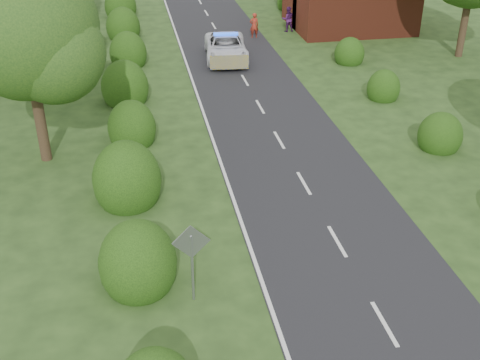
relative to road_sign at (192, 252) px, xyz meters
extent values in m
plane|color=#253D18|center=(5.00, -2.00, -1.65)|extent=(120.00, 120.00, 0.00)
cube|color=black|center=(5.00, 13.00, -1.64)|extent=(6.00, 70.00, 0.02)
cube|color=white|center=(5.00, -2.00, -1.63)|extent=(0.12, 1.80, 0.01)
cube|color=white|center=(5.00, 2.00, -1.63)|extent=(0.12, 1.80, 0.01)
cube|color=white|center=(5.00, 6.00, -1.63)|extent=(0.12, 1.80, 0.01)
cube|color=white|center=(5.00, 10.00, -1.63)|extent=(0.12, 1.80, 0.01)
cube|color=white|center=(5.00, 14.00, -1.63)|extent=(0.12, 1.80, 0.01)
cube|color=white|center=(5.00, 18.00, -1.63)|extent=(0.12, 1.80, 0.01)
cube|color=white|center=(5.00, 22.00, -1.63)|extent=(0.12, 1.80, 0.01)
cube|color=white|center=(5.00, 26.00, -1.63)|extent=(0.12, 1.80, 0.01)
cube|color=white|center=(5.00, 30.00, -1.63)|extent=(0.12, 1.80, 0.01)
cube|color=white|center=(5.00, 34.00, -1.63)|extent=(0.12, 1.80, 0.01)
cube|color=white|center=(5.00, 38.00, -1.63)|extent=(0.12, 1.80, 0.01)
cube|color=white|center=(2.10, 13.00, -1.63)|extent=(0.12, 70.00, 0.01)
ellipsoid|color=#18320F|center=(-1.50, 1.00, -0.91)|extent=(2.30, 2.41, 2.70)
ellipsoid|color=#18320F|center=(-1.70, 6.00, -0.83)|extent=(2.50, 2.62, 3.00)
ellipsoid|color=#18320F|center=(-1.40, 11.00, -0.97)|extent=(2.10, 2.20, 2.50)
ellipsoid|color=#18320F|center=(-1.60, 16.00, -0.88)|extent=(2.40, 2.52, 2.80)
ellipsoid|color=#18320F|center=(-1.30, 22.00, -0.94)|extent=(2.20, 2.31, 2.60)
ellipsoid|color=#18320F|center=(-1.50, 28.00, -0.91)|extent=(2.30, 2.41, 2.70)
ellipsoid|color=#18320F|center=(-1.60, 34.00, -0.88)|extent=(2.40, 2.52, 2.80)
ellipsoid|color=#18320F|center=(11.60, 8.00, -1.08)|extent=(1.90, 2.00, 2.10)
ellipsoid|color=#18320F|center=(11.50, 14.00, -1.10)|extent=(1.70, 1.78, 2.00)
ellipsoid|color=#18320F|center=(11.80, 20.00, -1.10)|extent=(1.80, 1.89, 2.00)
ellipsoid|color=#18320F|center=(11.60, 34.00, -1.10)|extent=(1.70, 1.78, 2.00)
cylinder|color=#332316|center=(-5.00, 10.00, 0.33)|extent=(0.44, 0.44, 3.96)
sphere|color=#1B4017|center=(-5.00, 10.00, 3.93)|extent=(5.60, 5.60, 5.60)
sphere|color=#486E1F|center=(-4.02, 9.44, 3.03)|extent=(3.92, 3.92, 3.92)
cylinder|color=#332316|center=(-6.50, 18.00, 0.22)|extent=(0.44, 0.44, 3.74)
sphere|color=#486E1F|center=(-5.52, 17.44, 2.77)|extent=(3.92, 3.92, 3.92)
cylinder|color=#332316|center=(-8.00, 28.00, 0.77)|extent=(0.44, 0.44, 4.84)
cylinder|color=#332316|center=(19.00, 20.00, 0.55)|extent=(0.44, 0.44, 4.40)
cylinder|color=gray|center=(0.00, 0.00, -0.55)|extent=(0.08, 0.08, 2.20)
cube|color=gray|center=(0.00, 0.00, 0.35)|extent=(1.06, 0.04, 1.06)
imported|color=silver|center=(4.60, 22.04, -0.91)|extent=(2.96, 5.55, 1.49)
cube|color=yellow|center=(4.34, 19.35, -0.99)|extent=(2.21, 0.27, 0.82)
cube|color=blue|center=(4.60, 22.04, -0.09)|extent=(1.50, 0.42, 0.14)
imported|color=#9D2D1D|center=(7.27, 26.40, -0.81)|extent=(0.63, 0.43, 1.69)
imported|color=#4B1B59|center=(9.93, 27.58, -0.79)|extent=(0.85, 0.67, 1.73)
camera|label=1|loc=(-1.17, -13.52, 9.75)|focal=45.00mm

